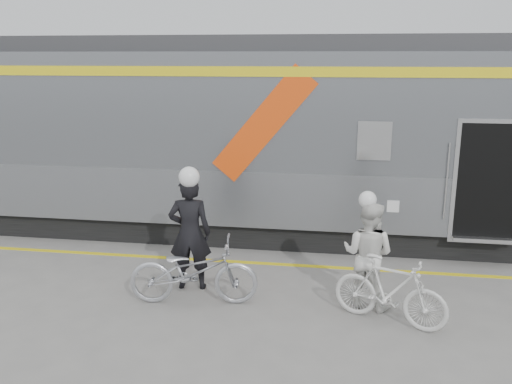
% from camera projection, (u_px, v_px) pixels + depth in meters
% --- Properties ---
extents(ground, '(90.00, 90.00, 0.00)m').
position_uv_depth(ground, '(272.00, 320.00, 7.87)').
color(ground, slate).
rests_on(ground, ground).
extents(train, '(24.00, 3.17, 4.10)m').
position_uv_depth(train, '(360.00, 139.00, 11.19)').
color(train, black).
rests_on(train, ground).
extents(safety_strip, '(24.00, 0.12, 0.01)m').
position_uv_depth(safety_strip, '(287.00, 265.00, 9.93)').
color(safety_strip, yellow).
rests_on(safety_strip, ground).
extents(man, '(0.74, 0.54, 1.88)m').
position_uv_depth(man, '(190.00, 233.00, 8.75)').
color(man, black).
rests_on(man, ground).
extents(bicycle_left, '(2.05, 0.95, 1.04)m').
position_uv_depth(bicycle_left, '(194.00, 271.00, 8.30)').
color(bicycle_left, '#B1B3B9').
rests_on(bicycle_left, ground).
extents(woman, '(0.98, 0.88, 1.65)m').
position_uv_depth(woman, '(368.00, 254.00, 8.15)').
color(woman, silver).
rests_on(woman, ground).
extents(bicycle_right, '(1.72, 1.07, 1.00)m').
position_uv_depth(bicycle_right, '(390.00, 291.00, 7.66)').
color(bicycle_right, silver).
rests_on(bicycle_right, ground).
extents(helmet_man, '(0.33, 0.33, 0.33)m').
position_uv_depth(helmet_man, '(188.00, 166.00, 8.48)').
color(helmet_man, white).
rests_on(helmet_man, man).
extents(helmet_woman, '(0.26, 0.26, 0.26)m').
position_uv_depth(helmet_woman, '(371.00, 193.00, 7.92)').
color(helmet_woman, white).
rests_on(helmet_woman, woman).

